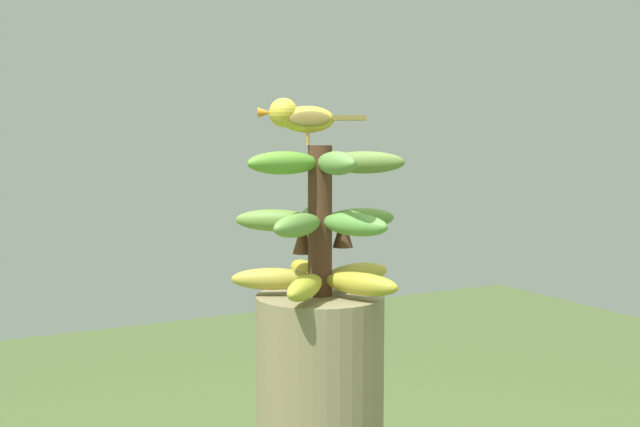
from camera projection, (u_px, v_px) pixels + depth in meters
name	position (u px, v px, depth m)	size (l,w,h in m)	color
banana_bunch	(320.00, 222.00, 1.25)	(0.30, 0.30, 0.26)	#4C2D1E
perched_bird	(300.00, 117.00, 1.24)	(0.17, 0.11, 0.08)	#C68933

